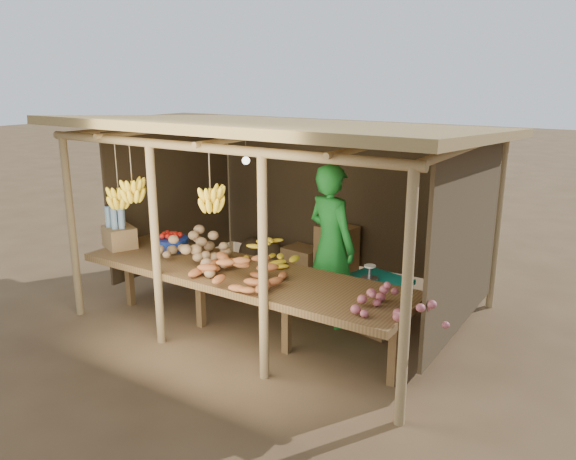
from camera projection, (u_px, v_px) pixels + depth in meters
The scene contains 13 objects.
ground at pixel (288, 310), 7.08m from camera, with size 60.00×60.00×0.00m, color brown.
stall_structure at pixel (284, 158), 6.62m from camera, with size 4.70×3.50×2.43m.
counter at pixel (241, 277), 6.11m from camera, with size 3.90×1.05×0.80m.
potato_heap at pixel (195, 246), 6.39m from camera, with size 1.15×0.69×0.37m, color #96744D, non-canonical shape.
sweet_potato_heap at pixel (237, 264), 5.79m from camera, with size 1.00×0.60×0.36m, color #A6582A, non-canonical shape.
onion_heap at pixel (402, 295), 4.95m from camera, with size 0.86×0.52×0.36m, color #A65056, non-canonical shape.
banana_pile at pixel (267, 248), 6.36m from camera, with size 0.56×0.33×0.35m, color yellow, non-canonical shape.
tomato_basin at pixel (171, 242), 6.86m from camera, with size 0.41×0.41×0.22m.
bottle_box at pixel (119, 232), 6.93m from camera, with size 0.50×0.45×0.52m.
vendor at pixel (331, 246), 6.49m from camera, with size 0.70×0.46×1.91m, color #1A7825.
tarp_crate at pixel (375, 302), 6.50m from camera, with size 0.79×0.72×0.80m.
carton_stack at pixel (325, 256), 8.03m from camera, with size 1.09×0.43×0.82m.
burlap_sacks at pixel (261, 253), 8.59m from camera, with size 0.77×0.40×0.54m.
Camera 1 is at (3.58, -5.50, 2.83)m, focal length 35.00 mm.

